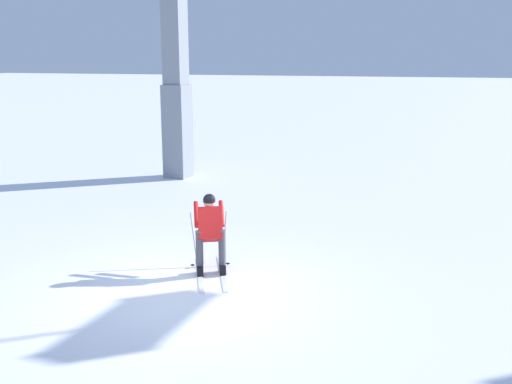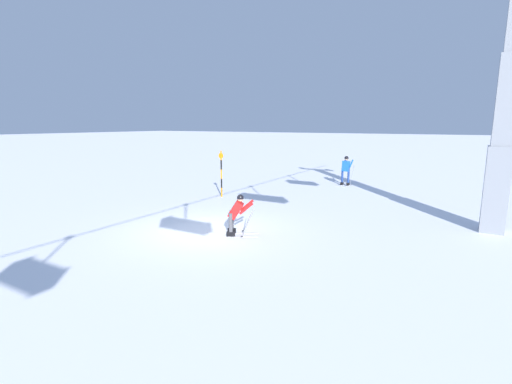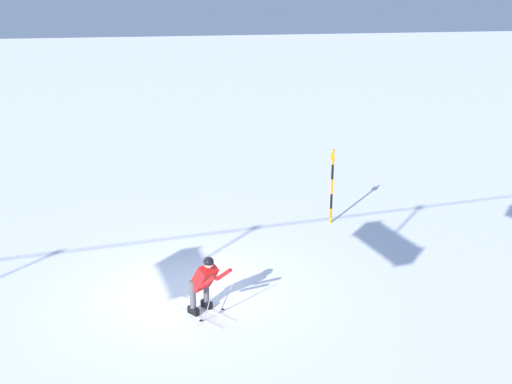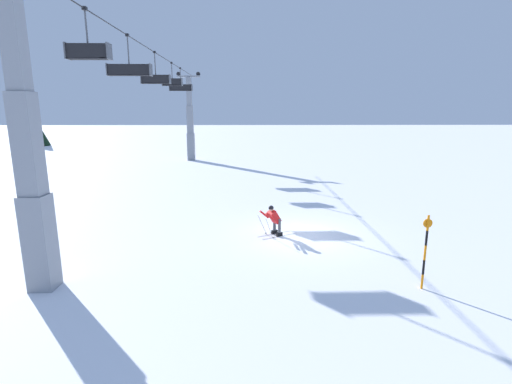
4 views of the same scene
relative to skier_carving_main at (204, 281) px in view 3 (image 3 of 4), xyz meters
The scene contains 3 objects.
ground_plane 1.45m from the skier_carving_main, 84.98° to the right, with size 260.00×260.00×0.00m, color white.
skier_carving_main is the anchor object (origin of this frame).
trail_marker_pole 6.64m from the skier_carving_main, 140.25° to the right, with size 0.07×0.28×2.35m.
Camera 3 is at (2.58, 12.34, 6.37)m, focal length 41.09 mm.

